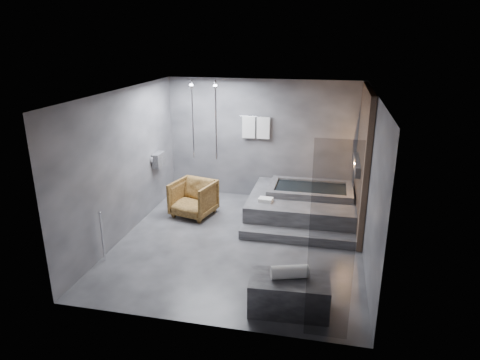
# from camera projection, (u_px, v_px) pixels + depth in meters

# --- Properties ---
(room) EXTENTS (5.00, 5.04, 2.82)m
(room) POSITION_uv_depth(u_px,v_px,m) (264.00, 152.00, 7.70)
(room) COLOR #303033
(room) RESTS_ON ground
(tub_deck) EXTENTS (2.20, 2.00, 0.50)m
(tub_deck) POSITION_uv_depth(u_px,v_px,m) (302.00, 206.00, 9.17)
(tub_deck) COLOR #363639
(tub_deck) RESTS_ON ground
(tub_step) EXTENTS (2.20, 0.36, 0.18)m
(tub_step) POSITION_uv_depth(u_px,v_px,m) (297.00, 237.00, 8.13)
(tub_step) COLOR #363639
(tub_step) RESTS_ON ground
(concrete_bench) EXTENTS (1.15, 0.68, 0.50)m
(concrete_bench) POSITION_uv_depth(u_px,v_px,m) (289.00, 295.00, 6.03)
(concrete_bench) COLOR #2D2D2F
(concrete_bench) RESTS_ON ground
(driftwood_chair) EXTENTS (1.00, 1.02, 0.77)m
(driftwood_chair) POSITION_uv_depth(u_px,v_px,m) (193.00, 198.00, 9.21)
(driftwood_chair) COLOR #452C11
(driftwood_chair) RESTS_ON ground
(rolled_towel) EXTENTS (0.56, 0.34, 0.19)m
(rolled_towel) POSITION_uv_depth(u_px,v_px,m) (290.00, 272.00, 5.95)
(rolled_towel) COLOR white
(rolled_towel) RESTS_ON concrete_bench
(deck_towel) EXTENTS (0.30, 0.23, 0.08)m
(deck_towel) POSITION_uv_depth(u_px,v_px,m) (266.00, 200.00, 8.71)
(deck_towel) COLOR white
(deck_towel) RESTS_ON tub_deck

